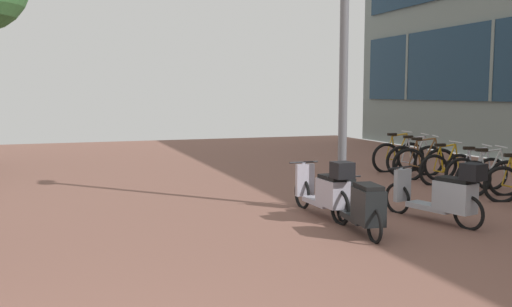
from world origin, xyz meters
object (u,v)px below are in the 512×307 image
(scooter_mid, at_px, (327,190))
(bicycle_rack_06, at_px, (476,173))
(scooter_near, at_px, (445,195))
(scooter_far, at_px, (362,207))
(lamp_post, at_px, (344,23))
(bicycle_rack_08, at_px, (424,164))
(bicycle_rack_10, at_px, (398,157))
(bicycle_rack_05, at_px, (489,178))
(bicycle_rack_09, at_px, (415,160))
(bicycle_rack_07, at_px, (446,169))

(scooter_mid, bearing_deg, bicycle_rack_06, 18.96)
(scooter_near, distance_m, scooter_far, 1.47)
(scooter_mid, xyz_separation_m, scooter_far, (0.02, -1.06, -0.05))
(scooter_near, distance_m, lamp_post, 3.07)
(bicycle_rack_06, distance_m, bicycle_rack_08, 1.37)
(bicycle_rack_06, height_order, bicycle_rack_10, bicycle_rack_10)
(scooter_near, xyz_separation_m, scooter_mid, (-1.48, 0.91, -0.00))
(bicycle_rack_05, distance_m, scooter_mid, 3.82)
(bicycle_rack_08, xyz_separation_m, scooter_far, (-3.75, -3.78, 0.03))
(scooter_mid, bearing_deg, bicycle_rack_09, 40.39)
(bicycle_rack_08, xyz_separation_m, bicycle_rack_10, (0.21, 1.34, 0.00))
(bicycle_rack_06, relative_size, bicycle_rack_08, 0.89)
(bicycle_rack_06, height_order, bicycle_rack_09, bicycle_rack_09)
(bicycle_rack_06, bearing_deg, bicycle_rack_09, 90.97)
(scooter_mid, xyz_separation_m, lamp_post, (0.46, 0.38, 2.60))
(bicycle_rack_05, xyz_separation_m, bicycle_rack_07, (0.07, 1.34, -0.01))
(bicycle_rack_09, bearing_deg, scooter_near, -120.23)
(bicycle_rack_08, distance_m, scooter_mid, 4.65)
(scooter_near, bearing_deg, bicycle_rack_08, 57.88)
(lamp_post, bearing_deg, bicycle_rack_10, 46.37)
(scooter_far, bearing_deg, bicycle_rack_09, 48.25)
(bicycle_rack_08, height_order, bicycle_rack_09, bicycle_rack_08)
(bicycle_rack_09, relative_size, scooter_mid, 0.76)
(bicycle_rack_07, xyz_separation_m, scooter_mid, (-3.83, -2.05, 0.10))
(scooter_near, height_order, lamp_post, lamp_post)
(bicycle_rack_06, relative_size, lamp_post, 0.22)
(scooter_mid, bearing_deg, scooter_far, -89.03)
(bicycle_rack_08, bearing_deg, bicycle_rack_07, -84.73)
(bicycle_rack_10, bearing_deg, bicycle_rack_05, -93.81)
(bicycle_rack_05, height_order, bicycle_rack_09, bicycle_rack_09)
(bicycle_rack_10, xyz_separation_m, scooter_mid, (-3.98, -4.07, 0.07))
(bicycle_rack_05, distance_m, lamp_post, 4.26)
(bicycle_rack_09, relative_size, scooter_near, 0.77)
(bicycle_rack_05, relative_size, scooter_mid, 0.71)
(bicycle_rack_07, height_order, scooter_near, scooter_near)
(scooter_far, bearing_deg, bicycle_rack_08, 45.27)
(bicycle_rack_05, bearing_deg, scooter_mid, -169.27)
(lamp_post, bearing_deg, scooter_mid, -140.55)
(bicycle_rack_08, relative_size, scooter_far, 0.81)
(bicycle_rack_10, bearing_deg, scooter_far, -127.69)
(bicycle_rack_07, relative_size, lamp_post, 0.24)
(bicycle_rack_05, height_order, bicycle_rack_06, bicycle_rack_05)
(bicycle_rack_05, bearing_deg, lamp_post, -174.24)
(lamp_post, bearing_deg, scooter_far, -107.15)
(bicycle_rack_05, height_order, scooter_mid, bicycle_rack_05)
(bicycle_rack_07, xyz_separation_m, bicycle_rack_09, (0.16, 1.34, 0.02))
(bicycle_rack_05, distance_m, bicycle_rack_07, 1.34)
(bicycle_rack_07, bearing_deg, bicycle_rack_09, 83.00)
(bicycle_rack_07, height_order, bicycle_rack_09, bicycle_rack_09)
(bicycle_rack_05, relative_size, scooter_far, 0.77)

